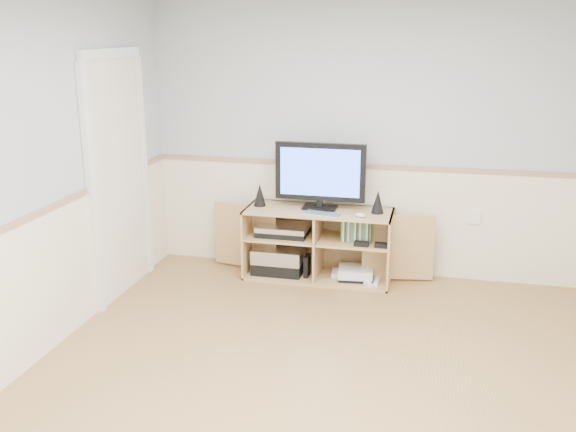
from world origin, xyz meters
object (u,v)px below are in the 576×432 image
object	(u,v)px
keyboard	(322,214)
game_consoles	(354,273)
media_cabinet	(319,241)
monitor	(320,174)

from	to	relation	value
keyboard	game_consoles	world-z (taller)	keyboard
media_cabinet	game_consoles	size ratio (longest dim) A/B	4.60
media_cabinet	game_consoles	distance (m)	0.44
monitor	keyboard	xyz separation A→B (m)	(0.06, -0.19, -0.32)
keyboard	media_cabinet	bearing A→B (deg)	118.17
media_cabinet	keyboard	xyz separation A→B (m)	(0.06, -0.20, 0.32)
media_cabinet	monitor	bearing A→B (deg)	-90.00
monitor	game_consoles	size ratio (longest dim) A/B	1.80
media_cabinet	monitor	world-z (taller)	monitor
game_consoles	keyboard	bearing A→B (deg)	-155.93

